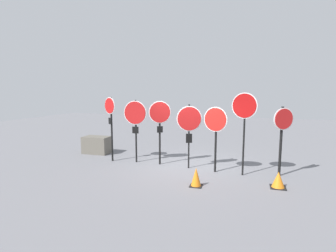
{
  "coord_description": "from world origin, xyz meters",
  "views": [
    {
      "loc": [
        2.05,
        -9.22,
        2.79
      ],
      "look_at": [
        -0.75,
        0.0,
        1.52
      ],
      "focal_mm": 28.0,
      "sensor_mm": 36.0,
      "label": 1
    }
  ],
  "objects": [
    {
      "name": "ground_plane",
      "position": [
        0.0,
        0.0,
        0.0
      ],
      "size": [
        40.0,
        40.0,
        0.0
      ],
      "primitive_type": "plane",
      "color": "slate"
    },
    {
      "name": "stop_sign_0",
      "position": [
        -3.12,
        -0.02,
        1.84
      ],
      "size": [
        0.61,
        0.33,
        2.57
      ],
      "rotation": [
        0.0,
        0.0,
        -0.47
      ],
      "color": "black",
      "rests_on": "ground"
    },
    {
      "name": "stop_sign_1",
      "position": [
        -2.11,
        0.08,
        1.8
      ],
      "size": [
        0.93,
        0.13,
        2.46
      ],
      "rotation": [
        0.0,
        0.0,
        0.03
      ],
      "color": "black",
      "rests_on": "ground"
    },
    {
      "name": "stop_sign_2",
      "position": [
        -1.09,
        0.06,
        1.78
      ],
      "size": [
        0.76,
        0.39,
        2.44
      ],
      "rotation": [
        0.0,
        0.0,
        0.45
      ],
      "color": "black",
      "rests_on": "ground"
    },
    {
      "name": "stop_sign_3",
      "position": [
        0.08,
        -0.12,
        1.7
      ],
      "size": [
        0.86,
        0.32,
        2.34
      ],
      "rotation": [
        0.0,
        0.0,
        0.33
      ],
      "color": "black",
      "rests_on": "ground"
    },
    {
      "name": "stop_sign_4",
      "position": [
        1.03,
        -0.3,
        1.65
      ],
      "size": [
        0.82,
        0.28,
        2.27
      ],
      "rotation": [
        0.0,
        0.0,
        -0.3
      ],
      "color": "black",
      "rests_on": "ground"
    },
    {
      "name": "stop_sign_5",
      "position": [
        1.96,
        -0.38,
        2.1
      ],
      "size": [
        0.81,
        0.29,
        2.76
      ],
      "rotation": [
        0.0,
        0.0,
        -0.31
      ],
      "color": "black",
      "rests_on": "ground"
    },
    {
      "name": "stop_sign_6",
      "position": [
        3.16,
        -0.1,
        1.59
      ],
      "size": [
        0.63,
        0.4,
        2.31
      ],
      "rotation": [
        0.0,
        0.0,
        0.56
      ],
      "color": "black",
      "rests_on": "ground"
    },
    {
      "name": "traffic_cone_0",
      "position": [
        0.67,
        -1.83,
        0.28
      ],
      "size": [
        0.36,
        0.36,
        0.56
      ],
      "color": "black",
      "rests_on": "ground"
    },
    {
      "name": "traffic_cone_1",
      "position": [
        2.99,
        -1.26,
        0.23
      ],
      "size": [
        0.44,
        0.44,
        0.48
      ],
      "color": "black",
      "rests_on": "ground"
    },
    {
      "name": "storage_crate",
      "position": [
        -4.44,
        1.0,
        0.38
      ],
      "size": [
        1.18,
        0.69,
        0.77
      ],
      "color": "#605B51",
      "rests_on": "ground"
    }
  ]
}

